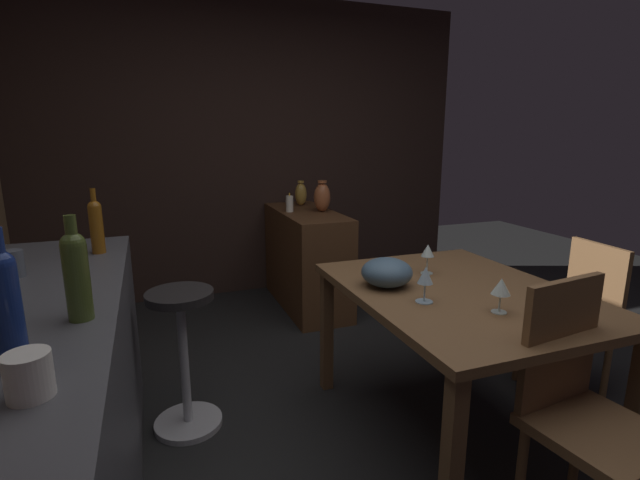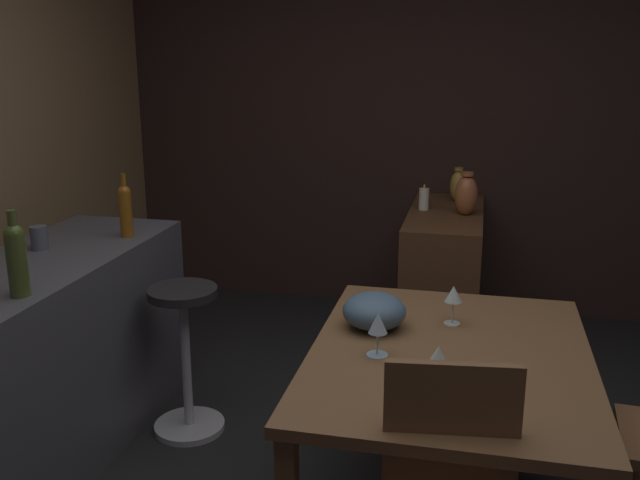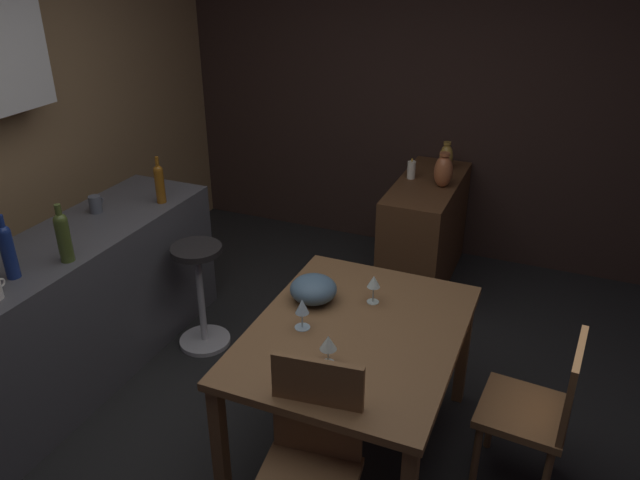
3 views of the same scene
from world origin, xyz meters
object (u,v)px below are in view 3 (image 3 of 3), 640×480
(wine_glass_right, at_px, (374,283))
(pillar_candle_tall, at_px, (411,170))
(fruit_bowl, at_px, (313,289))
(wine_bottle_olive, at_px, (63,235))
(wine_glass_center, at_px, (302,308))
(bar_stool, at_px, (200,293))
(wine_bottle_cobalt, at_px, (7,249))
(dining_table, at_px, (356,344))
(wine_bottle_amber, at_px, (159,182))
(vase_copper, at_px, (443,171))
(chair_near_window, at_px, (310,463))
(sideboard_cabinet, at_px, (424,232))
(cup_slate, at_px, (95,204))
(chair_by_doorway, at_px, (539,409))
(wine_glass_left, at_px, (328,343))
(vase_brass, at_px, (446,157))

(wine_glass_right, relative_size, pillar_candle_tall, 0.99)
(wine_glass_right, height_order, fruit_bowl, wine_glass_right)
(wine_bottle_olive, bearing_deg, wine_glass_center, -84.54)
(wine_glass_center, bearing_deg, wine_glass_right, -34.39)
(bar_stool, bearing_deg, wine_bottle_cobalt, 154.80)
(dining_table, height_order, wine_bottle_amber, wine_bottle_amber)
(wine_bottle_amber, relative_size, pillar_candle_tall, 1.95)
(fruit_bowl, bearing_deg, vase_copper, -10.05)
(wine_bottle_cobalt, relative_size, pillar_candle_tall, 2.17)
(chair_near_window, xyz_separation_m, pillar_candle_tall, (2.56, 0.30, 0.37))
(wine_glass_right, bearing_deg, wine_bottle_cobalt, 113.37)
(sideboard_cabinet, bearing_deg, wine_glass_right, -176.02)
(cup_slate, bearing_deg, wine_bottle_cobalt, -167.80)
(chair_by_doorway, bearing_deg, dining_table, 96.21)
(sideboard_cabinet, xyz_separation_m, chair_by_doorway, (-1.79, -0.99, 0.06))
(wine_bottle_amber, xyz_separation_m, pillar_candle_tall, (1.26, -1.31, -0.15))
(wine_glass_center, bearing_deg, wine_bottle_olive, 95.46)
(wine_bottle_olive, xyz_separation_m, wine_bottle_amber, (0.85, 0.02, -0.01))
(dining_table, xyz_separation_m, wine_glass_center, (-0.08, 0.25, 0.20))
(bar_stool, xyz_separation_m, wine_glass_left, (-0.78, -1.20, 0.46))
(sideboard_cabinet, relative_size, pillar_candle_tall, 7.02)
(wine_glass_center, bearing_deg, chair_by_doorway, -80.96)
(dining_table, relative_size, vase_brass, 5.80)
(wine_glass_left, bearing_deg, pillar_candle_tall, 5.93)
(wine_glass_right, xyz_separation_m, vase_brass, (1.93, 0.06, 0.07))
(wine_glass_right, bearing_deg, wine_glass_center, 145.61)
(dining_table, distance_m, sideboard_cabinet, 1.91)
(chair_near_window, distance_m, pillar_candle_tall, 2.60)
(bar_stool, relative_size, cup_slate, 6.55)
(wine_glass_right, relative_size, fruit_bowl, 0.64)
(cup_slate, bearing_deg, wine_bottle_olive, -152.24)
(wine_glass_right, bearing_deg, cup_slate, 87.25)
(chair_by_doorway, bearing_deg, wine_bottle_amber, 77.27)
(sideboard_cabinet, height_order, wine_bottle_olive, wine_bottle_olive)
(bar_stool, xyz_separation_m, pillar_candle_tall, (1.41, -0.97, 0.50))
(sideboard_cabinet, relative_size, wine_glass_left, 7.54)
(wine_glass_left, height_order, cup_slate, cup_slate)
(bar_stool, bearing_deg, wine_bottle_olive, 155.38)
(dining_table, relative_size, bar_stool, 1.78)
(wine_glass_left, distance_m, cup_slate, 1.93)
(wine_bottle_cobalt, height_order, pillar_candle_tall, wine_bottle_cobalt)
(fruit_bowl, xyz_separation_m, vase_copper, (1.66, -0.29, 0.13))
(dining_table, bearing_deg, cup_slate, 79.04)
(wine_bottle_olive, bearing_deg, wine_glass_right, -72.82)
(chair_near_window, distance_m, bar_stool, 1.72)
(bar_stool, height_order, vase_brass, vase_brass)
(wine_bottle_olive, distance_m, vase_brass, 2.83)
(dining_table, bearing_deg, chair_near_window, -176.38)
(cup_slate, distance_m, vase_brass, 2.56)
(wine_glass_left, xyz_separation_m, wine_bottle_olive, (0.08, 1.52, 0.20))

